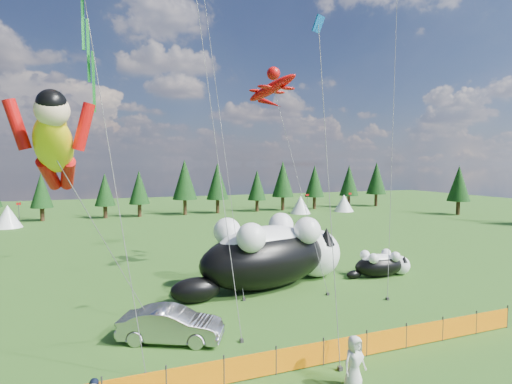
# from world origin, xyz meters

# --- Properties ---
(ground) EXTENTS (160.00, 160.00, 0.00)m
(ground) POSITION_xyz_m (0.00, 0.00, 0.00)
(ground) COLOR #11390A
(ground) RESTS_ON ground
(safety_fence) EXTENTS (22.06, 0.06, 1.10)m
(safety_fence) POSITION_xyz_m (0.00, -3.00, 0.50)
(safety_fence) COLOR #262626
(safety_fence) RESTS_ON ground
(tree_line) EXTENTS (90.00, 4.00, 8.00)m
(tree_line) POSITION_xyz_m (0.00, 45.00, 4.00)
(tree_line) COLOR black
(tree_line) RESTS_ON ground
(festival_tents) EXTENTS (50.00, 3.20, 2.80)m
(festival_tents) POSITION_xyz_m (11.00, 40.00, 1.40)
(festival_tents) COLOR white
(festival_tents) RESTS_ON ground
(cat_large) EXTENTS (12.16, 6.45, 4.45)m
(cat_large) POSITION_xyz_m (3.16, 7.04, 2.11)
(cat_large) COLOR black
(cat_large) RESTS_ON ground
(cat_small) EXTENTS (4.94, 1.97, 1.78)m
(cat_small) POSITION_xyz_m (11.13, 6.36, 0.85)
(cat_small) COLOR black
(cat_small) RESTS_ON ground
(car) EXTENTS (4.76, 3.40, 1.49)m
(car) POSITION_xyz_m (-4.19, 1.20, 0.75)
(car) COLOR #A4A3A7
(car) RESTS_ON ground
(spectator_e) EXTENTS (0.98, 0.71, 1.85)m
(spectator_e) POSITION_xyz_m (1.20, -4.76, 0.93)
(spectator_e) COLOR silver
(spectator_e) RESTS_ON ground
(superhero_kite) EXTENTS (5.64, 5.22, 10.87)m
(superhero_kite) POSITION_xyz_m (-8.35, -0.78, 8.42)
(superhero_kite) COLOR yellow
(superhero_kite) RESTS_ON ground
(gecko_kite) EXTENTS (5.84, 10.46, 15.28)m
(gecko_kite) POSITION_xyz_m (4.84, 11.21, 13.34)
(gecko_kite) COLOR #BE0909
(gecko_kite) RESTS_ON ground
(diamond_kite_c) EXTENTS (1.55, 4.00, 14.87)m
(diamond_kite_c) POSITION_xyz_m (2.30, -0.13, 13.33)
(diamond_kite_c) COLOR #0B53B2
(diamond_kite_c) RESTS_ON ground
(diamond_kite_d) EXTENTS (0.97, 7.87, 21.17)m
(diamond_kite_d) POSITION_xyz_m (0.10, 11.99, 18.85)
(diamond_kite_d) COLOR #0C9B8A
(diamond_kite_d) RESTS_ON ground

